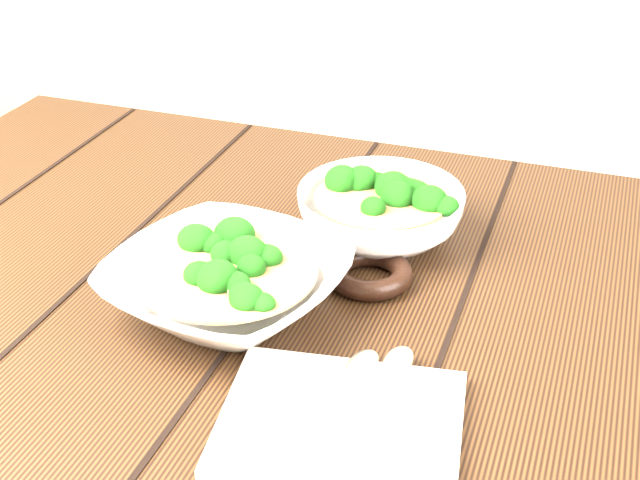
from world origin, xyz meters
TOP-DOWN VIEW (x-y plane):
  - table at (0.00, 0.00)m, footprint 1.20×0.80m
  - soup_bowl_front at (-0.05, -0.06)m, footprint 0.28×0.28m
  - soup_bowl_back at (0.06, 0.13)m, footprint 0.22×0.22m
  - trivet at (0.08, 0.03)m, footprint 0.12×0.12m
  - napkin at (0.12, -0.20)m, footprint 0.23×0.20m
  - spoon_left at (0.11, -0.16)m, footprint 0.04×0.17m
  - spoon_right at (0.15, -0.14)m, footprint 0.03×0.17m

SIDE VIEW (x-z plane):
  - table at x=0.00m, z-range 0.26..1.01m
  - napkin at x=0.12m, z-range 0.75..0.76m
  - trivet at x=0.08m, z-range 0.75..0.77m
  - spoon_left at x=0.11m, z-range 0.76..0.77m
  - spoon_right at x=0.15m, z-range 0.76..0.77m
  - soup_bowl_front at x=-0.05m, z-range 0.75..0.82m
  - soup_bowl_back at x=0.06m, z-range 0.75..0.82m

